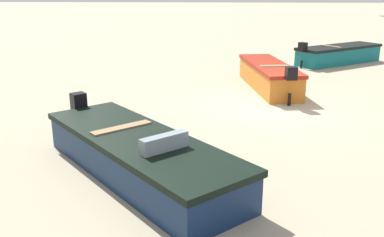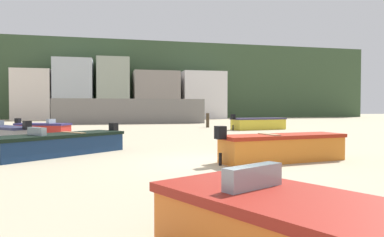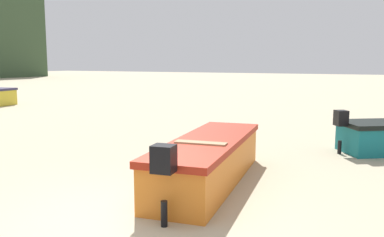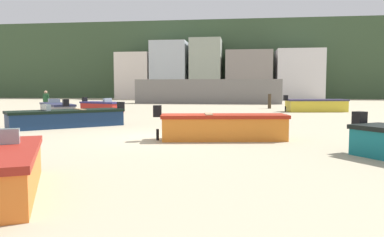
# 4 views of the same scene
# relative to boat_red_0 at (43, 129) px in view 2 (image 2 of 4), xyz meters

# --- Properties ---
(ground_plane) EXTENTS (160.00, 160.00, 0.00)m
(ground_plane) POSITION_rel_boat_red_0_xyz_m (7.54, -13.79, -0.40)
(ground_plane) COLOR tan
(headland_hill) EXTENTS (90.00, 32.00, 13.25)m
(headland_hill) POSITION_rel_boat_red_0_xyz_m (7.54, 52.21, 6.22)
(headland_hill) COLOR #374D32
(headland_hill) RESTS_ON ground
(harbor_pier) EXTENTS (16.70, 2.40, 2.79)m
(harbor_pier) POSITION_rel_boat_red_0_xyz_m (6.62, 16.21, 0.99)
(harbor_pier) COLOR slate
(harbor_pier) RESTS_ON ground
(townhouse_far_left) EXTENTS (5.38, 5.38, 7.46)m
(townhouse_far_left) POSITION_rel_boat_red_0_xyz_m (-6.77, 32.90, 3.33)
(townhouse_far_left) COLOR silver
(townhouse_far_left) RESTS_ON ground
(townhouse_left) EXTENTS (5.68, 5.57, 9.21)m
(townhouse_left) POSITION_rel_boat_red_0_xyz_m (-0.98, 33.00, 4.20)
(townhouse_left) COLOR #B0B9C2
(townhouse_left) RESTS_ON ground
(townhouse_centre) EXTENTS (4.89, 6.41, 9.54)m
(townhouse_centre) POSITION_rel_boat_red_0_xyz_m (4.91, 33.42, 4.37)
(townhouse_centre) COLOR #9AA391
(townhouse_centre) RESTS_ON ground
(townhouse_centre_right) EXTENTS (7.14, 5.62, 7.61)m
(townhouse_centre_right) POSITION_rel_boat_red_0_xyz_m (11.66, 33.02, 3.40)
(townhouse_centre_right) COLOR gray
(townhouse_centre_right) RESTS_ON ground
(townhouse_far_right) EXTENTS (7.01, 6.07, 7.71)m
(townhouse_far_right) POSITION_rel_boat_red_0_xyz_m (19.42, 33.25, 3.45)
(townhouse_far_right) COLOR silver
(townhouse_far_right) RESTS_ON ground
(boat_red_0) EXTENTS (3.69, 2.62, 1.10)m
(boat_red_0) POSITION_rel_boat_red_0_xyz_m (0.00, 0.00, 0.00)
(boat_red_0) COLOR #B52720
(boat_red_0) RESTS_ON ground
(boat_yellow_1) EXTENTS (4.84, 2.32, 1.27)m
(boat_yellow_1) POSITION_rel_boat_red_0_xyz_m (16.09, 2.45, 0.08)
(boat_yellow_1) COLOR gold
(boat_yellow_1) RESTS_ON ground
(boat_orange_2) EXTENTS (4.68, 1.88, 1.21)m
(boat_orange_2) POSITION_rel_boat_red_0_xyz_m (9.73, -13.97, 0.05)
(boat_orange_2) COLOR orange
(boat_orange_2) RESTS_ON ground
(boat_navy_4) EXTENTS (4.93, 4.57, 1.11)m
(boat_navy_4) POSITION_rel_boat_red_0_xyz_m (2.33, -10.54, 0.00)
(boat_navy_4) COLOR navy
(boat_navy_4) RESTS_ON ground
(boat_grey_6) EXTENTS (3.87, 4.37, 1.16)m
(boat_grey_6) POSITION_rel_boat_red_0_xyz_m (-1.07, -4.85, 0.03)
(boat_grey_6) COLOR gray
(boat_grey_6) RESTS_ON ground
(boat_orange_7) EXTENTS (2.90, 3.71, 1.10)m
(boat_orange_7) POSITION_rel_boat_red_0_xyz_m (6.11, -21.23, 0.00)
(boat_orange_7) COLOR orange
(boat_orange_7) RESTS_ON ground
(mooring_post_near_water) EXTENTS (0.29, 0.29, 1.29)m
(mooring_post_near_water) POSITION_rel_boat_red_0_xyz_m (12.92, 6.45, 0.24)
(mooring_post_near_water) COLOR #3D3223
(mooring_post_near_water) RESTS_ON ground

